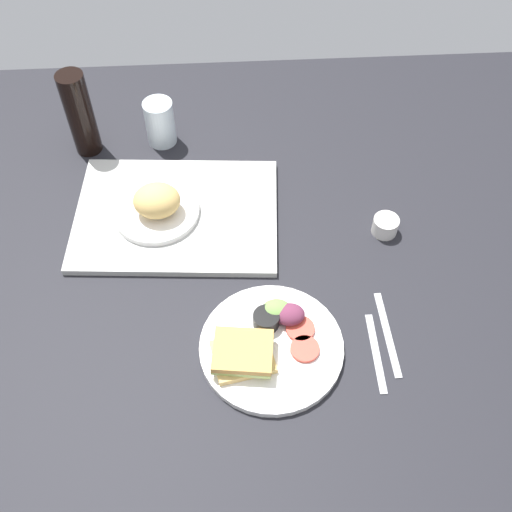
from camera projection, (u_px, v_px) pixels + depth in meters
The scene contains 9 objects.
ground_plane at pixel (247, 283), 129.11cm from camera, with size 190.00×150.00×3.00cm, color black.
serving_tray at pixel (177, 215), 137.61cm from camera, with size 45.00×33.00×1.60cm, color #B2B2AD.
bread_plate_near at pixel (157, 205), 134.18cm from camera, with size 19.22×19.22×8.40cm.
plate_with_salad at pixel (268, 343), 116.87cm from camera, with size 27.70×27.70×5.40cm.
drinking_glass at pixel (160, 123), 148.73cm from camera, with size 7.15×7.15×11.63cm, color silver.
soda_bottle at pixel (80, 114), 143.01cm from camera, with size 6.40×6.40×21.70cm, color black.
espresso_cup at pixel (385, 226), 134.10cm from camera, with size 5.60×5.60×4.00cm, color silver.
fork at pixel (376, 353), 117.34cm from camera, with size 17.00×1.40×0.50cm, color #B7B7BC.
knife at pixel (388, 334), 119.85cm from camera, with size 19.00×1.40×0.50cm, color #B7B7BC.
Camera 1 is at (-2.44, -72.92, 105.20)cm, focal length 42.96 mm.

